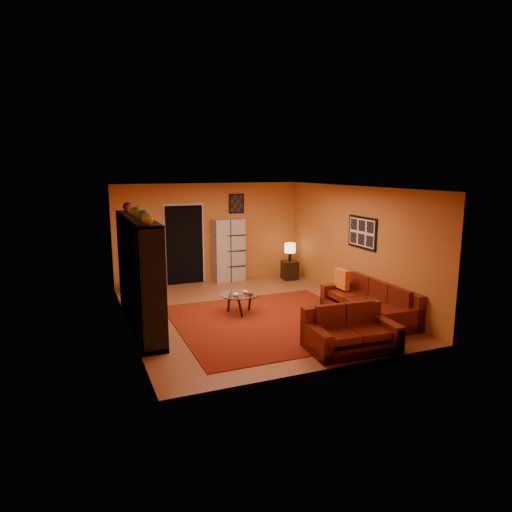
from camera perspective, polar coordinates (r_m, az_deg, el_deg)
name	(u,v)px	position (r m, az deg, el deg)	size (l,w,h in m)	color
floor	(252,312)	(9.66, -0.53, -7.04)	(6.00, 6.00, 0.00)	brown
ceiling	(252,187)	(9.20, -0.56, 8.56)	(6.00, 6.00, 0.00)	white
wall_back	(210,233)	(12.14, -5.80, 2.92)	(6.00, 6.00, 0.00)	#C36E2A
wall_front	(328,286)	(6.71, 8.99, -3.70)	(6.00, 6.00, 0.00)	#C36E2A
wall_left	(126,261)	(8.75, -15.95, -0.57)	(6.00, 6.00, 0.00)	#C36E2A
wall_right	(355,244)	(10.51, 12.23, 1.48)	(6.00, 6.00, 0.00)	#C36E2A
rug	(270,322)	(9.08, 1.71, -8.19)	(3.60, 3.60, 0.01)	#5E150A
doorway	(184,245)	(11.97, -8.93, 1.37)	(0.95, 0.10, 2.04)	black
wall_art_right	(362,233)	(10.21, 13.15, 2.88)	(0.03, 1.00, 0.70)	black
wall_art_back	(236,204)	(12.28, -2.46, 6.57)	(0.42, 0.03, 0.52)	black
entertainment_unit	(139,273)	(8.82, -14.41, -2.05)	(0.45, 3.00, 2.10)	black
tv	(141,274)	(8.88, -14.13, -2.21)	(0.13, 1.01, 0.58)	black
sofa	(372,303)	(9.57, 14.27, -5.77)	(0.96, 2.28, 0.85)	#4C130A
loveseat	(349,332)	(7.89, 11.55, -9.27)	(1.52, 0.96, 0.85)	#4C130A
throw_pillow	(342,279)	(10.02, 10.72, -2.82)	(0.12, 0.42, 0.42)	orange
coffee_table	(240,296)	(9.48, -2.06, -5.06)	(0.82, 0.82, 0.41)	silver
storage_cabinet	(229,250)	(12.16, -3.43, 0.73)	(0.83, 0.37, 1.66)	#B1AFA4
bowl_chair	(143,280)	(11.39, -13.99, -2.97)	(0.71, 0.71, 0.58)	black
side_table	(290,270)	(12.45, 4.23, -1.77)	(0.40, 0.40, 0.50)	black
table_lamp	(290,248)	(12.34, 4.27, 0.95)	(0.30, 0.30, 0.49)	black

